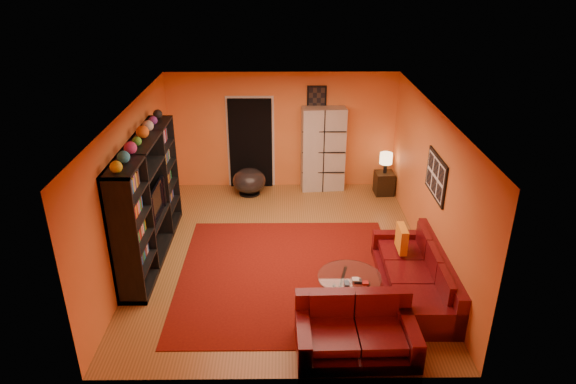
{
  "coord_description": "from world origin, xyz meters",
  "views": [
    {
      "loc": [
        0.02,
        -7.85,
        4.82
      ],
      "look_at": [
        0.1,
        0.1,
        1.15
      ],
      "focal_mm": 32.0,
      "sensor_mm": 36.0,
      "label": 1
    }
  ],
  "objects_px": {
    "coffee_table": "(349,279)",
    "storage_cabinet": "(323,149)",
    "tv": "(152,202)",
    "sofa": "(420,276)",
    "side_table": "(384,183)",
    "table_lamp": "(386,159)",
    "bowl_chair": "(249,181)",
    "loveseat": "(355,329)",
    "entertainment_unit": "(148,200)"
  },
  "relations": [
    {
      "from": "bowl_chair",
      "to": "tv",
      "type": "bearing_deg",
      "value": -121.42
    },
    {
      "from": "side_table",
      "to": "coffee_table",
      "type": "bearing_deg",
      "value": -107.48
    },
    {
      "from": "bowl_chair",
      "to": "side_table",
      "type": "relative_size",
      "value": 1.45
    },
    {
      "from": "loveseat",
      "to": "coffee_table",
      "type": "xyz_separation_m",
      "value": [
        0.02,
        0.94,
        0.15
      ]
    },
    {
      "from": "tv",
      "to": "bowl_chair",
      "type": "height_order",
      "value": "tv"
    },
    {
      "from": "side_table",
      "to": "entertainment_unit",
      "type": "bearing_deg",
      "value": -151.12
    },
    {
      "from": "storage_cabinet",
      "to": "side_table",
      "type": "bearing_deg",
      "value": -17.33
    },
    {
      "from": "entertainment_unit",
      "to": "coffee_table",
      "type": "height_order",
      "value": "entertainment_unit"
    },
    {
      "from": "tv",
      "to": "coffee_table",
      "type": "relative_size",
      "value": 1.04
    },
    {
      "from": "loveseat",
      "to": "sofa",
      "type": "bearing_deg",
      "value": -44.44
    },
    {
      "from": "coffee_table",
      "to": "loveseat",
      "type": "bearing_deg",
      "value": -91.49
    },
    {
      "from": "sofa",
      "to": "coffee_table",
      "type": "xyz_separation_m",
      "value": [
        -1.14,
        -0.3,
        0.15
      ]
    },
    {
      "from": "tv",
      "to": "bowl_chair",
      "type": "relative_size",
      "value": 1.37
    },
    {
      "from": "loveseat",
      "to": "side_table",
      "type": "distance_m",
      "value": 5.07
    },
    {
      "from": "coffee_table",
      "to": "bowl_chair",
      "type": "bearing_deg",
      "value": 113.52
    },
    {
      "from": "entertainment_unit",
      "to": "bowl_chair",
      "type": "height_order",
      "value": "entertainment_unit"
    },
    {
      "from": "tv",
      "to": "sofa",
      "type": "xyz_separation_m",
      "value": [
        4.37,
        -1.22,
        -0.72
      ]
    },
    {
      "from": "bowl_chair",
      "to": "sofa",
      "type": "bearing_deg",
      "value": -52.03
    },
    {
      "from": "side_table",
      "to": "table_lamp",
      "type": "distance_m",
      "value": 0.57
    },
    {
      "from": "loveseat",
      "to": "coffee_table",
      "type": "distance_m",
      "value": 0.96
    },
    {
      "from": "side_table",
      "to": "table_lamp",
      "type": "relative_size",
      "value": 1.1
    },
    {
      "from": "entertainment_unit",
      "to": "table_lamp",
      "type": "bearing_deg",
      "value": 28.88
    },
    {
      "from": "sofa",
      "to": "storage_cabinet",
      "type": "height_order",
      "value": "storage_cabinet"
    },
    {
      "from": "sofa",
      "to": "side_table",
      "type": "xyz_separation_m",
      "value": [
        0.11,
        3.67,
        -0.03
      ]
    },
    {
      "from": "loveseat",
      "to": "coffee_table",
      "type": "bearing_deg",
      "value": -2.69
    },
    {
      "from": "coffee_table",
      "to": "storage_cabinet",
      "type": "bearing_deg",
      "value": 91.28
    },
    {
      "from": "coffee_table",
      "to": "storage_cabinet",
      "type": "relative_size",
      "value": 0.5
    },
    {
      "from": "tv",
      "to": "bowl_chair",
      "type": "distance_m",
      "value": 2.95
    },
    {
      "from": "entertainment_unit",
      "to": "table_lamp",
      "type": "relative_size",
      "value": 6.61
    },
    {
      "from": "tv",
      "to": "loveseat",
      "type": "distance_m",
      "value": 4.1
    },
    {
      "from": "bowl_chair",
      "to": "side_table",
      "type": "distance_m",
      "value": 2.98
    },
    {
      "from": "entertainment_unit",
      "to": "coffee_table",
      "type": "xyz_separation_m",
      "value": [
        3.28,
        -1.47,
        -0.62
      ]
    },
    {
      "from": "loveseat",
      "to": "storage_cabinet",
      "type": "bearing_deg",
      "value": -0.43
    },
    {
      "from": "sofa",
      "to": "side_table",
      "type": "relative_size",
      "value": 4.72
    },
    {
      "from": "sofa",
      "to": "bowl_chair",
      "type": "relative_size",
      "value": 3.26
    },
    {
      "from": "storage_cabinet",
      "to": "bowl_chair",
      "type": "distance_m",
      "value": 1.77
    },
    {
      "from": "storage_cabinet",
      "to": "table_lamp",
      "type": "distance_m",
      "value": 1.38
    },
    {
      "from": "entertainment_unit",
      "to": "table_lamp",
      "type": "height_order",
      "value": "entertainment_unit"
    },
    {
      "from": "tv",
      "to": "coffee_table",
      "type": "xyz_separation_m",
      "value": [
        3.23,
        -1.52,
        -0.57
      ]
    },
    {
      "from": "entertainment_unit",
      "to": "sofa",
      "type": "relative_size",
      "value": 1.27
    },
    {
      "from": "sofa",
      "to": "storage_cabinet",
      "type": "bearing_deg",
      "value": 108.14
    },
    {
      "from": "sofa",
      "to": "table_lamp",
      "type": "height_order",
      "value": "table_lamp"
    },
    {
      "from": "coffee_table",
      "to": "bowl_chair",
      "type": "distance_m",
      "value": 4.33
    },
    {
      "from": "side_table",
      "to": "sofa",
      "type": "bearing_deg",
      "value": -91.7
    },
    {
      "from": "sofa",
      "to": "storage_cabinet",
      "type": "relative_size",
      "value": 1.26
    },
    {
      "from": "sofa",
      "to": "loveseat",
      "type": "distance_m",
      "value": 1.7
    },
    {
      "from": "loveseat",
      "to": "storage_cabinet",
      "type": "relative_size",
      "value": 0.86
    },
    {
      "from": "loveseat",
      "to": "storage_cabinet",
      "type": "height_order",
      "value": "storage_cabinet"
    },
    {
      "from": "tv",
      "to": "coffee_table",
      "type": "height_order",
      "value": "tv"
    },
    {
      "from": "table_lamp",
      "to": "coffee_table",
      "type": "bearing_deg",
      "value": -107.48
    }
  ]
}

